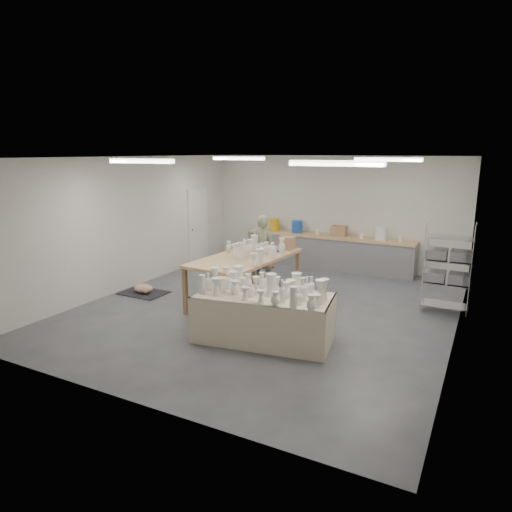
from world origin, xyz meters
The scene contains 9 objects.
room centered at (-0.11, 0.08, 2.06)m, with size 8.00×8.02×3.00m.
back_counter centered at (-0.01, 3.68, 0.49)m, with size 4.60×0.60×1.24m.
wire_shelf centered at (3.20, 1.40, 0.92)m, with size 0.88×0.48×1.80m.
drying_table centered at (0.65, -1.48, 0.45)m, with size 2.40×1.41×1.17m.
work_table centered at (-0.51, 0.25, 0.98)m, with size 1.51×2.72×1.36m.
rug centered at (-2.90, -0.41, 0.01)m, with size 1.00×0.70×0.02m, color black.
cat centered at (-2.88, -0.42, 0.12)m, with size 0.54×0.44×0.20m.
potter centered at (-0.99, 1.76, 0.82)m, with size 0.59×0.39×1.63m, color gray.
red_stool centered at (-0.99, 2.03, 0.28)m, with size 0.42×0.42×0.31m.
Camera 1 is at (3.86, -7.91, 3.11)m, focal length 32.00 mm.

